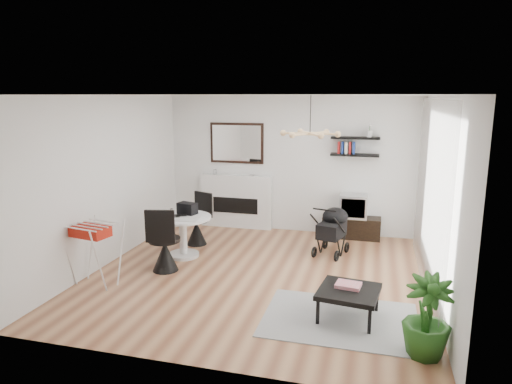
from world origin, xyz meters
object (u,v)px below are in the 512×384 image
(crt_tv, at_px, (354,206))
(drying_rack, at_px, (95,253))
(fireplace, at_px, (236,195))
(potted_plant, at_px, (427,317))
(tv_console, at_px, (351,227))
(stroller, at_px, (332,232))
(coffee_table, at_px, (349,293))
(dining_table, at_px, (183,230))

(crt_tv, xyz_separation_m, drying_rack, (-3.47, -3.24, -0.15))
(fireplace, relative_size, potted_plant, 2.44)
(tv_console, distance_m, potted_plant, 4.12)
(tv_console, bearing_deg, stroller, -104.75)
(fireplace, xyz_separation_m, tv_console, (2.36, -0.12, -0.48))
(tv_console, height_order, coffee_table, tv_console)
(dining_table, bearing_deg, tv_console, 33.92)
(tv_console, relative_size, dining_table, 1.13)
(coffee_table, bearing_deg, potted_plant, -37.54)
(coffee_table, distance_m, potted_plant, 1.06)
(tv_console, xyz_separation_m, stroller, (-0.27, -1.03, 0.18))
(dining_table, distance_m, drying_rack, 1.61)
(tv_console, relative_size, drying_rack, 1.19)
(tv_console, relative_size, potted_plant, 1.23)
(dining_table, height_order, stroller, stroller)
(crt_tv, height_order, coffee_table, crt_tv)
(drying_rack, bearing_deg, fireplace, 82.59)
(coffee_table, height_order, potted_plant, potted_plant)
(fireplace, xyz_separation_m, crt_tv, (2.39, -0.13, -0.05))
(fireplace, relative_size, dining_table, 2.25)
(stroller, bearing_deg, fireplace, 166.28)
(drying_rack, bearing_deg, stroller, 45.39)
(drying_rack, xyz_separation_m, stroller, (3.17, 2.22, -0.10))
(fireplace, height_order, dining_table, fireplace)
(drying_rack, distance_m, stroller, 3.87)
(potted_plant, bearing_deg, crt_tv, 103.60)
(fireplace, xyz_separation_m, dining_table, (-0.34, -1.94, -0.22))
(fireplace, xyz_separation_m, potted_plant, (3.35, -4.11, -0.24))
(crt_tv, bearing_deg, tv_console, 173.10)
(fireplace, bearing_deg, potted_plant, -50.83)
(coffee_table, bearing_deg, drying_rack, 178.44)
(tv_console, bearing_deg, coffee_table, -87.32)
(crt_tv, bearing_deg, stroller, -106.21)
(crt_tv, xyz_separation_m, stroller, (-0.30, -1.02, -0.25))
(stroller, bearing_deg, crt_tv, 88.91)
(fireplace, relative_size, coffee_table, 2.72)
(coffee_table, bearing_deg, crt_tv, 92.22)
(crt_tv, height_order, dining_table, crt_tv)
(potted_plant, bearing_deg, stroller, 113.07)
(stroller, bearing_deg, drying_rack, -129.84)
(dining_table, bearing_deg, coffee_table, -28.15)
(crt_tv, height_order, potted_plant, potted_plant)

